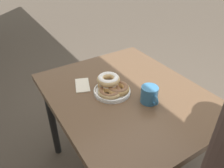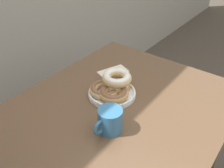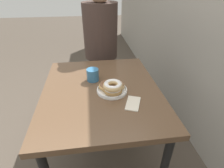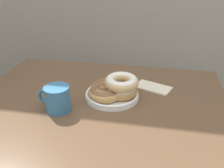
{
  "view_description": "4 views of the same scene",
  "coord_description": "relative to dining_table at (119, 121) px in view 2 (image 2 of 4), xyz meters",
  "views": [
    {
      "loc": [
        -0.82,
        0.83,
        1.47
      ],
      "look_at": [
        0.05,
        0.29,
        0.79
      ],
      "focal_mm": 35.0,
      "sensor_mm": 36.0,
      "label": 1
    },
    {
      "loc": [
        -0.66,
        -0.25,
        1.4
      ],
      "look_at": [
        0.05,
        0.29,
        0.79
      ],
      "focal_mm": 40.0,
      "sensor_mm": 36.0,
      "label": 2
    },
    {
      "loc": [
        1.05,
        0.16,
        1.41
      ],
      "look_at": [
        0.05,
        0.29,
        0.79
      ],
      "focal_mm": 28.0,
      "sensor_mm": 36.0,
      "label": 3
    },
    {
      "loc": [
        0.21,
        -0.55,
        1.23
      ],
      "look_at": [
        0.05,
        0.29,
        0.79
      ],
      "focal_mm": 40.0,
      "sensor_mm": 36.0,
      "label": 4
    }
  ],
  "objects": [
    {
      "name": "napkin",
      "position": [
        0.2,
        0.18,
        0.09
      ],
      "size": [
        0.17,
        0.13,
        0.01
      ],
      "color": "beige",
      "rests_on": "dining_table"
    },
    {
      "name": "coffee_mug",
      "position": [
        -0.13,
        -0.05,
        0.13
      ],
      "size": [
        0.13,
        0.09,
        0.09
      ],
      "color": "teal",
      "rests_on": "dining_table"
    },
    {
      "name": "dining_table",
      "position": [
        0.0,
        0.0,
        0.0
      ],
      "size": [
        0.99,
        0.83,
        0.73
      ],
      "color": "brown",
      "rests_on": "ground_plane"
    },
    {
      "name": "donut_plate",
      "position": [
        0.05,
        0.07,
        0.12
      ],
      "size": [
        0.23,
        0.23,
        0.09
      ],
      "color": "white",
      "rests_on": "dining_table"
    }
  ]
}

